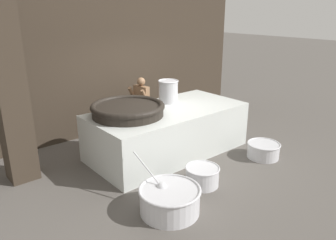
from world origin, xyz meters
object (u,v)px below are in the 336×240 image
(prep_bowl_vegetables, at_px, (170,199))
(stock_pot, at_px, (168,91))
(prep_bowl_meat, at_px, (263,150))
(prep_bowl_extra, at_px, (202,175))
(cook, at_px, (141,104))
(giant_wok_near, at_px, (128,109))

(prep_bowl_vegetables, bearing_deg, stock_pot, 50.22)
(prep_bowl_vegetables, height_order, prep_bowl_meat, prep_bowl_vegetables)
(stock_pot, height_order, prep_bowl_extra, stock_pot)
(prep_bowl_extra, bearing_deg, prep_bowl_vegetables, -165.64)
(prep_bowl_vegetables, relative_size, prep_bowl_meat, 1.81)
(cook, distance_m, prep_bowl_meat, 3.19)
(stock_pot, xyz_separation_m, prep_bowl_meat, (1.06, -1.98, -1.11))
(prep_bowl_vegetables, bearing_deg, cook, 61.21)
(giant_wok_near, xyz_separation_m, prep_bowl_vegetables, (-0.56, -1.98, -0.92))
(stock_pot, bearing_deg, cook, 97.07)
(stock_pot, bearing_deg, giant_wok_near, -170.17)
(prep_bowl_meat, height_order, prep_bowl_extra, prep_bowl_extra)
(cook, height_order, prep_bowl_vegetables, cook)
(giant_wok_near, xyz_separation_m, prep_bowl_meat, (2.33, -1.76, -0.98))
(prep_bowl_vegetables, bearing_deg, giant_wok_near, 74.15)
(prep_bowl_extra, bearing_deg, cook, 76.20)
(cook, distance_m, prep_bowl_extra, 3.01)
(stock_pot, bearing_deg, prep_bowl_vegetables, -129.78)
(cook, relative_size, prep_bowl_vegetables, 1.14)
(cook, bearing_deg, stock_pot, 87.14)
(stock_pot, height_order, prep_bowl_vegetables, stock_pot)
(cook, bearing_deg, prep_bowl_meat, 102.09)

